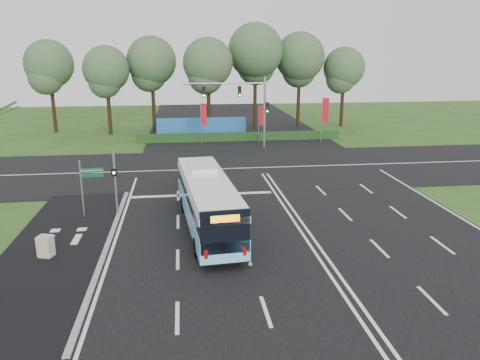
% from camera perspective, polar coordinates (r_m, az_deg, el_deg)
% --- Properties ---
extents(ground, '(120.00, 120.00, 0.00)m').
position_cam_1_polar(ground, '(27.74, 6.23, -4.56)').
color(ground, '#284C19').
rests_on(ground, ground).
extents(road_main, '(20.00, 120.00, 0.04)m').
position_cam_1_polar(road_main, '(27.74, 6.23, -4.52)').
color(road_main, black).
rests_on(road_main, ground).
extents(road_cross, '(120.00, 14.00, 0.05)m').
position_cam_1_polar(road_cross, '(39.00, 2.22, 1.49)').
color(road_cross, black).
rests_on(road_cross, ground).
extents(bike_path, '(5.00, 18.00, 0.06)m').
position_cam_1_polar(bike_path, '(25.05, -21.33, -7.78)').
color(bike_path, black).
rests_on(bike_path, ground).
extents(kerb_strip, '(0.25, 18.00, 0.12)m').
position_cam_1_polar(kerb_strip, '(24.54, -15.86, -7.69)').
color(kerb_strip, gray).
rests_on(kerb_strip, ground).
extents(city_bus, '(3.18, 11.01, 3.12)m').
position_cam_1_polar(city_bus, '(25.40, -3.97, -2.67)').
color(city_bus, '#6CD0FB').
rests_on(city_bus, ground).
extents(pedestrian_signal, '(0.31, 0.43, 3.84)m').
position_cam_1_polar(pedestrian_signal, '(28.42, -14.98, -0.07)').
color(pedestrian_signal, gray).
rests_on(pedestrian_signal, ground).
extents(street_sign, '(1.33, 0.17, 3.42)m').
position_cam_1_polar(street_sign, '(28.41, -18.17, -0.13)').
color(street_sign, gray).
rests_on(street_sign, ground).
extents(utility_cabinet, '(0.78, 0.71, 1.08)m').
position_cam_1_polar(utility_cabinet, '(24.12, -22.61, -7.51)').
color(utility_cabinet, '#BFB499').
rests_on(utility_cabinet, ground).
extents(banner_flag_left, '(0.62, 0.21, 4.30)m').
position_cam_1_polar(banner_flag_left, '(49.06, -4.51, 7.68)').
color(banner_flag_left, gray).
rests_on(banner_flag_left, ground).
extents(banner_flag_mid, '(0.58, 0.06, 3.95)m').
position_cam_1_polar(banner_flag_mid, '(50.09, 2.55, 7.63)').
color(banner_flag_mid, gray).
rests_on(banner_flag_mid, ground).
extents(banner_flag_right, '(0.69, 0.25, 4.80)m').
position_cam_1_polar(banner_flag_right, '(50.36, 10.25, 8.04)').
color(banner_flag_right, gray).
rests_on(banner_flag_right, ground).
extents(traffic_light_gantry, '(8.41, 0.28, 7.00)m').
position_cam_1_polar(traffic_light_gantry, '(46.52, 0.83, 9.59)').
color(traffic_light_gantry, gray).
rests_on(traffic_light_gantry, ground).
extents(hedge, '(22.00, 1.20, 0.80)m').
position_cam_1_polar(hedge, '(51.02, -0.05, 5.29)').
color(hedge, '#153613').
rests_on(hedge, ground).
extents(blue_hoarding, '(10.00, 0.30, 2.20)m').
position_cam_1_polar(blue_hoarding, '(53.03, -4.70, 6.39)').
color(blue_hoarding, '#1C5A9B').
rests_on(blue_hoarding, ground).
extents(eucalyptus_row, '(40.80, 9.61, 12.74)m').
position_cam_1_polar(eucalyptus_row, '(57.17, -3.58, 14.34)').
color(eucalyptus_row, black).
rests_on(eucalyptus_row, ground).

